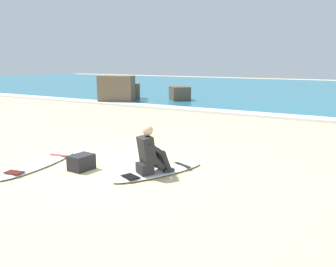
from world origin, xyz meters
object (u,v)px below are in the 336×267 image
at_px(surfer_seated, 150,154).
at_px(beach_bag, 81,162).
at_px(surfboard_main, 159,172).
at_px(surfboard_spare_near, 40,164).

relative_size(surfer_seated, beach_bag, 1.97).
height_order(surfboard_main, surfer_seated, surfer_seated).
distance_m(surfboard_spare_near, beach_bag, 1.03).
xyz_separation_m(surfer_seated, beach_bag, (-1.44, -0.39, -0.28)).
relative_size(surfboard_spare_near, beach_bag, 4.89).
bearing_deg(surfer_seated, surfboard_spare_near, -165.35).
xyz_separation_m(surfboard_main, surfer_seated, (-0.07, -0.22, 0.40)).
height_order(surfer_seated, surfboard_spare_near, surfer_seated).
relative_size(surfer_seated, surfboard_spare_near, 0.40).
height_order(surfboard_spare_near, beach_bag, beach_bag).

